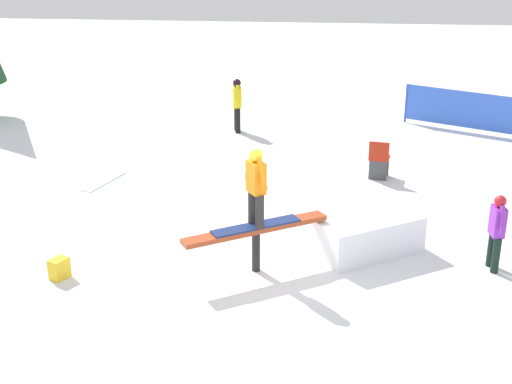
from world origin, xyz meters
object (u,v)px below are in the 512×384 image
bystander_purple (497,228)px  folding_chair (379,160)px  rail_feature (256,233)px  backpack_on_snow (59,268)px  bystander_yellow (237,102)px  main_rider_on_rail (256,190)px  loose_snowboard_white (104,181)px

bystander_purple → folding_chair: bearing=-165.9°
rail_feature → folding_chair: (-2.26, -4.73, -0.25)m
bystander_purple → folding_chair: (1.62, -4.28, -0.32)m
backpack_on_snow → bystander_yellow: bearing=-163.4°
main_rider_on_rail → bystander_purple: size_ratio=1.09×
main_rider_on_rail → bystander_purple: 3.97m
folding_chair → bystander_purple: bearing=121.3°
backpack_on_snow → folding_chair: bearing=162.9°
main_rider_on_rail → folding_chair: size_ratio=1.62×
main_rider_on_rail → loose_snowboard_white: main_rider_on_rail is taller
bystander_purple → backpack_on_snow: (7.00, 1.04, -0.56)m
main_rider_on_rail → loose_snowboard_white: bearing=-78.3°
bystander_yellow → loose_snowboard_white: 4.95m
loose_snowboard_white → folding_chair: folding_chair is taller
loose_snowboard_white → backpack_on_snow: backpack_on_snow is taller
bystander_yellow → main_rider_on_rail: bearing=-4.4°
main_rider_on_rail → rail_feature: bearing=0.0°
rail_feature → folding_chair: size_ratio=2.58×
bystander_purple → loose_snowboard_white: bearing=-120.7°
loose_snowboard_white → bystander_purple: bearing=-96.6°
folding_chair → backpack_on_snow: bearing=55.2°
bystander_purple → bystander_yellow: bearing=-152.3°
rail_feature → loose_snowboard_white: bearing=-78.8°
rail_feature → bystander_purple: bystander_purple is taller
main_rider_on_rail → bystander_yellow: 8.23m
loose_snowboard_white → folding_chair: 6.11m
main_rider_on_rail → bystander_yellow: main_rider_on_rail is taller
main_rider_on_rail → folding_chair: main_rider_on_rail is taller
rail_feature → bystander_purple: 3.91m
bystander_purple → rail_feature: bearing=-90.1°
main_rider_on_rail → backpack_on_snow: size_ratio=4.20×
backpack_on_snow → loose_snowboard_white: bearing=-143.5°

